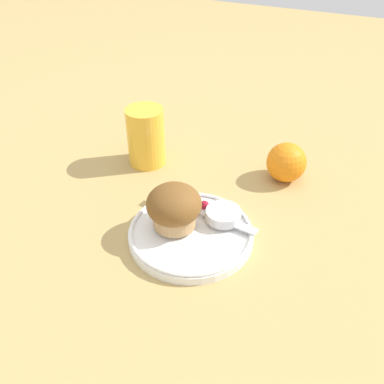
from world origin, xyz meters
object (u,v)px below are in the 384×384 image
Objects in this scene: muffin at (174,207)px; juice_glass at (146,137)px; butter_knife at (204,211)px; orange_fruit at (286,162)px.

juice_glass reaches higher than muffin.
butter_knife is (0.03, 0.05, -0.03)m from muffin.
muffin reaches higher than orange_fruit.
muffin is 0.26m from orange_fruit.
butter_knife is 0.22m from juice_glass.
butter_knife is at bearing 54.95° from muffin.
muffin is at bearing -49.49° from juice_glass.
muffin is 0.06m from butter_knife.
butter_knife is at bearing -35.14° from juice_glass.
muffin is 1.17× the size of orange_fruit.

